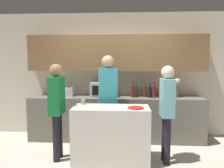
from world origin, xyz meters
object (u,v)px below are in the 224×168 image
at_px(bottle_0, 133,91).
at_px(bottle_7, 163,92).
at_px(bottle_5, 154,92).
at_px(person_center, 167,106).
at_px(microwave, 103,89).
at_px(potted_plant, 177,88).
at_px(person_left, 57,104).
at_px(bottle_1, 137,91).
at_px(toaster, 67,92).
at_px(bottle_3, 145,91).
at_px(bottle_4, 150,92).
at_px(person_right, 108,93).
at_px(cup_0, 83,102).
at_px(bottle_2, 141,92).
at_px(bottle_6, 159,92).
at_px(plate_on_island, 136,108).

relative_size(bottle_0, bottle_7, 1.02).
xyz_separation_m(bottle_5, person_center, (0.09, -0.95, -0.10)).
bearing_deg(microwave, potted_plant, 0.06).
bearing_deg(person_center, person_left, 88.83).
height_order(bottle_1, person_center, person_center).
xyz_separation_m(toaster, person_center, (1.91, -1.06, -0.07)).
height_order(potted_plant, bottle_3, potted_plant).
relative_size(bottle_4, bottle_5, 0.91).
bearing_deg(person_right, bottle_4, -161.63).
bearing_deg(bottle_1, cup_0, -136.52).
height_order(bottle_1, bottle_7, bottle_7).
xyz_separation_m(microwave, bottle_7, (1.25, -0.10, -0.03)).
bearing_deg(toaster, potted_plant, 0.00).
bearing_deg(person_right, person_left, 23.22).
bearing_deg(bottle_0, bottle_5, -1.98).
bearing_deg(toaster, microwave, -0.12).
distance_m(bottle_4, bottle_7, 0.28).
bearing_deg(person_left, bottle_1, 128.85).
bearing_deg(bottle_7, person_center, -96.30).
height_order(bottle_5, person_left, person_left).
height_order(microwave, potted_plant, potted_plant).
distance_m(bottle_1, bottle_3, 0.18).
height_order(bottle_7, person_center, person_center).
bearing_deg(person_center, bottle_0, 26.46).
distance_m(bottle_2, cup_0, 1.39).
distance_m(bottle_6, person_center, 1.00).
relative_size(potted_plant, bottle_7, 1.26).
height_order(potted_plant, person_left, person_left).
distance_m(potted_plant, bottle_5, 0.50).
height_order(bottle_6, plate_on_island, bottle_6).
bearing_deg(bottle_5, toaster, 176.52).
bearing_deg(potted_plant, microwave, -179.94).
bearing_deg(bottle_6, person_center, -90.96).
distance_m(bottle_0, bottle_1, 0.13).
bearing_deg(bottle_0, bottle_2, 32.28).
bearing_deg(person_left, bottle_5, 120.05).
relative_size(microwave, person_right, 0.30).
distance_m(bottle_2, bottle_5, 0.29).
bearing_deg(microwave, bottle_7, -4.43).
xyz_separation_m(potted_plant, bottle_2, (-0.75, 0.01, -0.11)).
bearing_deg(toaster, person_left, -84.03).
relative_size(bottle_2, cup_0, 2.61).
distance_m(bottle_4, person_right, 0.94).
bearing_deg(person_left, cup_0, 112.54).
bearing_deg(bottle_5, bottle_0, 178.02).
bearing_deg(bottle_4, bottle_3, 152.02).
bearing_deg(potted_plant, person_right, -158.56).
height_order(microwave, bottle_7, bottle_7).
relative_size(plate_on_island, person_right, 0.15).
relative_size(toaster, person_center, 0.16).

